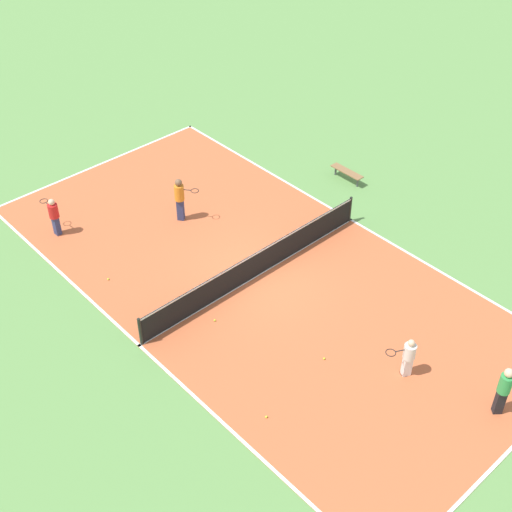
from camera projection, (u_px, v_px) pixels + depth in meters
ground_plane at (256, 276)px, 24.37m from camera, size 80.00×80.00×0.00m
court_surface at (256, 276)px, 24.36m from camera, size 9.80×19.64×0.02m
tennis_net at (256, 264)px, 24.02m from camera, size 9.60×0.10×1.06m
bench at (347, 172)px, 28.79m from camera, size 0.36×1.49×0.45m
player_coach_red at (54, 214)px, 25.67m from camera, size 0.37×0.94×1.53m
player_far_green at (504, 388)px, 19.22m from camera, size 0.51×0.51×1.73m
player_far_white at (409, 355)px, 20.43m from camera, size 0.98×0.72×1.40m
player_center_orange at (180, 197)px, 26.27m from camera, size 0.83×0.94×1.78m
tennis_ball_left_sideline at (324, 358)px, 21.35m from camera, size 0.07×0.07×0.07m
tennis_ball_midcourt at (108, 279)px, 24.17m from camera, size 0.07×0.07×0.07m
tennis_ball_far_baseline at (215, 320)px, 22.62m from camera, size 0.07×0.07×0.07m
tennis_ball_near_net at (266, 417)px, 19.66m from camera, size 0.07×0.07×0.07m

